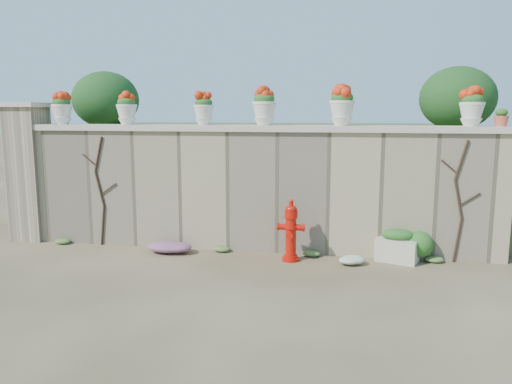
% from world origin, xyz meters
% --- Properties ---
extents(ground, '(80.00, 80.00, 0.00)m').
position_xyz_m(ground, '(0.00, 0.00, 0.00)').
color(ground, '#503F28').
rests_on(ground, ground).
extents(stone_wall, '(8.00, 0.40, 2.00)m').
position_xyz_m(stone_wall, '(0.00, 1.80, 1.00)').
color(stone_wall, tan).
rests_on(stone_wall, ground).
extents(wall_cap, '(8.10, 0.52, 0.10)m').
position_xyz_m(wall_cap, '(0.00, 1.80, 2.05)').
color(wall_cap, beige).
rests_on(wall_cap, stone_wall).
extents(gate_pillar, '(0.72, 0.72, 2.48)m').
position_xyz_m(gate_pillar, '(-4.15, 1.80, 1.26)').
color(gate_pillar, tan).
rests_on(gate_pillar, ground).
extents(raised_fill, '(9.00, 6.00, 2.00)m').
position_xyz_m(raised_fill, '(0.00, 5.00, 1.00)').
color(raised_fill, '#384C23').
rests_on(raised_fill, ground).
extents(back_shrub_left, '(1.30, 1.30, 1.10)m').
position_xyz_m(back_shrub_left, '(-3.20, 3.00, 2.55)').
color(back_shrub_left, '#143814').
rests_on(back_shrub_left, raised_fill).
extents(back_shrub_right, '(1.30, 1.30, 1.10)m').
position_xyz_m(back_shrub_right, '(3.40, 3.00, 2.55)').
color(back_shrub_right, '#143814').
rests_on(back_shrub_right, raised_fill).
extents(vine_left, '(0.60, 0.04, 1.91)m').
position_xyz_m(vine_left, '(-2.67, 1.58, 0.99)').
color(vine_left, black).
rests_on(vine_left, ground).
extents(vine_right, '(0.60, 0.04, 1.91)m').
position_xyz_m(vine_right, '(3.23, 1.58, 0.99)').
color(vine_right, black).
rests_on(vine_right, ground).
extents(fire_hydrant, '(0.41, 0.29, 0.97)m').
position_xyz_m(fire_hydrant, '(0.69, 1.22, 0.49)').
color(fire_hydrant, '#BC1007').
rests_on(fire_hydrant, ground).
extents(planter_box, '(0.71, 0.56, 0.52)m').
position_xyz_m(planter_box, '(2.33, 1.47, 0.24)').
color(planter_box, beige).
rests_on(planter_box, ground).
extents(green_shrub, '(0.67, 0.61, 0.64)m').
position_xyz_m(green_shrub, '(2.63, 1.55, 0.32)').
color(green_shrub, '#1E5119').
rests_on(green_shrub, ground).
extents(magenta_clump, '(0.88, 0.59, 0.23)m').
position_xyz_m(magenta_clump, '(-1.39, 1.25, 0.12)').
color(magenta_clump, '#B123A1').
rests_on(magenta_clump, ground).
extents(white_flowers, '(0.47, 0.38, 0.17)m').
position_xyz_m(white_flowers, '(1.68, 1.15, 0.09)').
color(white_flowers, white).
rests_on(white_flowers, ground).
extents(urn_pot_0, '(0.36, 0.36, 0.56)m').
position_xyz_m(urn_pot_0, '(-3.44, 1.80, 2.38)').
color(urn_pot_0, silver).
rests_on(urn_pot_0, wall_cap).
extents(urn_pot_1, '(0.35, 0.35, 0.55)m').
position_xyz_m(urn_pot_1, '(-2.22, 1.80, 2.37)').
color(urn_pot_1, silver).
rests_on(urn_pot_1, wall_cap).
extents(urn_pot_2, '(0.34, 0.34, 0.53)m').
position_xyz_m(urn_pot_2, '(-0.86, 1.80, 2.36)').
color(urn_pot_2, silver).
rests_on(urn_pot_2, wall_cap).
extents(urn_pot_3, '(0.39, 0.39, 0.62)m').
position_xyz_m(urn_pot_3, '(0.17, 1.80, 2.40)').
color(urn_pot_3, silver).
rests_on(urn_pot_3, wall_cap).
extents(urn_pot_4, '(0.41, 0.41, 0.63)m').
position_xyz_m(urn_pot_4, '(1.42, 1.80, 2.41)').
color(urn_pot_4, silver).
rests_on(urn_pot_4, wall_cap).
extents(urn_pot_5, '(0.37, 0.37, 0.58)m').
position_xyz_m(urn_pot_5, '(3.37, 1.80, 2.39)').
color(urn_pot_5, silver).
rests_on(urn_pot_5, wall_cap).
extents(terracotta_pot, '(0.22, 0.22, 0.26)m').
position_xyz_m(terracotta_pot, '(3.80, 1.80, 2.22)').
color(terracotta_pot, '#BE523A').
rests_on(terracotta_pot, wall_cap).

